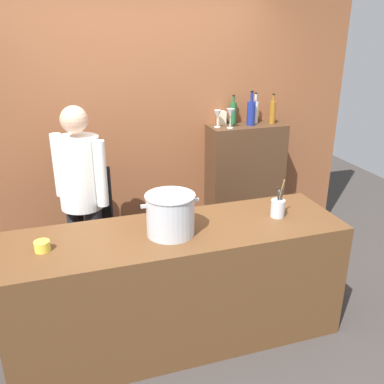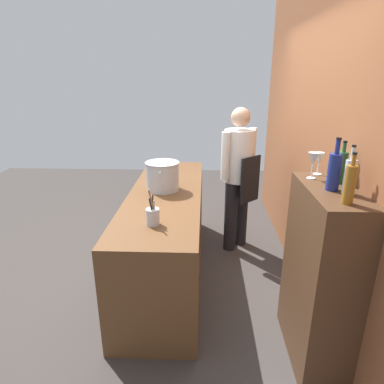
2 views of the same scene
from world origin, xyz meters
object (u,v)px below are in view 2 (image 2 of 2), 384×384
object	(u,v)px
wine_bottle_green	(341,167)
wine_bottle_amber	(350,184)
butter_jar	(173,165)
wine_bottle_cobalt	(334,171)
utensil_crock	(153,216)
spice_tin_cream	(338,169)
wine_glass_tall	(313,160)
wine_bottle_clear	(349,176)
chef	(238,170)
wine_glass_wide	(319,159)
stockpot_large	(163,176)

from	to	relation	value
wine_bottle_green	wine_bottle_amber	distance (m)	0.39
butter_jar	wine_bottle_cobalt	distance (m)	2.35
utensil_crock	wine_bottle_amber	bearing A→B (deg)	65.14
butter_jar	wine_bottle_amber	distance (m)	2.54
wine_bottle_green	spice_tin_cream	xyz separation A→B (m)	(-0.11, 0.02, -0.05)
wine_bottle_green	wine_glass_tall	world-z (taller)	wine_bottle_green
utensil_crock	wine_bottle_clear	size ratio (longest dim) A/B	0.98
chef	wine_bottle_clear	distance (m)	1.85
wine_bottle_clear	wine_glass_wide	size ratio (longest dim) A/B	1.84
wine_bottle_amber	spice_tin_cream	bearing A→B (deg)	165.96
wine_bottle_amber	wine_glass_wide	size ratio (longest dim) A/B	1.79
wine_glass_wide	wine_glass_tall	bearing A→B (deg)	-36.21
chef	wine_bottle_cobalt	world-z (taller)	chef
chef	spice_tin_cream	world-z (taller)	chef
utensil_crock	wine_glass_wide	world-z (taller)	wine_glass_wide
butter_jar	wine_bottle_cobalt	world-z (taller)	wine_bottle_cobalt
wine_bottle_amber	wine_glass_wide	distance (m)	0.57
stockpot_large	wine_bottle_clear	xyz separation A→B (m)	(1.21, 1.27, 0.38)
wine_bottle_clear	spice_tin_cream	distance (m)	0.34
chef	wine_bottle_clear	size ratio (longest dim) A/B	5.56
utensil_crock	wine_bottle_clear	distance (m)	1.38
wine_bottle_amber	wine_bottle_clear	bearing A→B (deg)	158.95
stockpot_large	wine_bottle_green	world-z (taller)	wine_bottle_green
stockpot_large	wine_bottle_cobalt	xyz separation A→B (m)	(1.14, 1.20, 0.39)
stockpot_large	wine_glass_tall	bearing A→B (deg)	51.91
butter_jar	wine_bottle_cobalt	xyz separation A→B (m)	(1.97, 1.18, 0.50)
wine_bottle_amber	wine_glass_tall	world-z (taller)	wine_bottle_amber
chef	wine_glass_wide	world-z (taller)	chef
wine_bottle_green	wine_glass_tall	xyz separation A→B (m)	(-0.09, -0.16, 0.02)
wine_glass_tall	wine_bottle_amber	bearing A→B (deg)	7.00
wine_bottle_amber	butter_jar	bearing A→B (deg)	-151.65
wine_bottle_green	wine_glass_wide	distance (m)	0.21
utensil_crock	wine_glass_wide	bearing A→B (deg)	91.03
wine_bottle_clear	wine_glass_tall	size ratio (longest dim) A/B	1.63
wine_bottle_cobalt	wine_bottle_clear	distance (m)	0.10
stockpot_large	wine_bottle_clear	world-z (taller)	wine_bottle_clear
wine_bottle_cobalt	wine_bottle_clear	size ratio (longest dim) A/B	1.10
utensil_crock	wine_bottle_cobalt	bearing A→B (deg)	74.98
stockpot_large	spice_tin_cream	size ratio (longest dim) A/B	3.10
wine_bottle_clear	stockpot_large	bearing A→B (deg)	-133.69
wine_bottle_cobalt	spice_tin_cream	bearing A→B (deg)	154.13
chef	wine_bottle_amber	size ratio (longest dim) A/B	5.71
butter_jar	spice_tin_cream	distance (m)	2.20
wine_bottle_clear	wine_glass_tall	distance (m)	0.33
chef	wine_bottle_cobalt	distance (m)	1.77
stockpot_large	wine_glass_tall	world-z (taller)	wine_glass_tall
wine_glass_tall	spice_tin_cream	distance (m)	0.19
butter_jar	wine_bottle_amber	xyz separation A→B (m)	(2.20, 1.19, 0.49)
chef	wine_bottle_green	bearing A→B (deg)	-114.69
chef	wine_bottle_green	world-z (taller)	chef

